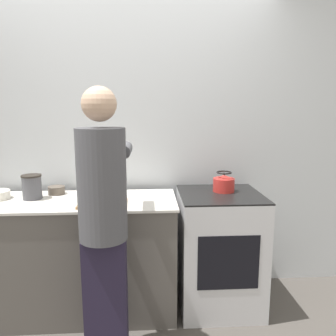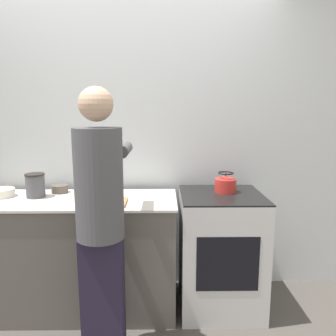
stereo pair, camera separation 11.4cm
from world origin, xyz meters
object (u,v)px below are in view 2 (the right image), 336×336
at_px(cutting_board, 103,203).
at_px(knife, 107,200).
at_px(oven, 220,251).
at_px(kettle, 225,184).
at_px(person, 100,215).
at_px(canister_jar, 35,185).
at_px(bowl_prep, 60,189).

distance_m(cutting_board, knife, 0.04).
xyz_separation_m(oven, kettle, (0.04, 0.06, 0.53)).
height_order(person, kettle, person).
bearing_deg(knife, oven, 34.24).
bearing_deg(canister_jar, knife, -15.28).
xyz_separation_m(bowl_prep, canister_jar, (-0.14, -0.13, 0.06)).
height_order(person, bowl_prep, person).
relative_size(oven, canister_jar, 5.01).
bearing_deg(knife, person, -60.59).
relative_size(kettle, canister_jar, 0.91).
bearing_deg(bowl_prep, canister_jar, -136.35).
xyz_separation_m(oven, bowl_prep, (-1.29, 0.16, 0.47)).
relative_size(person, bowl_prep, 13.02).
relative_size(person, cutting_board, 5.04).
distance_m(cutting_board, bowl_prep, 0.52).
xyz_separation_m(kettle, bowl_prep, (-1.32, 0.10, -0.06)).
relative_size(cutting_board, canister_jar, 1.82).
xyz_separation_m(person, knife, (-0.03, 0.40, -0.01)).
bearing_deg(kettle, cutting_board, -166.43).
distance_m(person, knife, 0.40).
bearing_deg(oven, canister_jar, 178.84).
height_order(person, knife, person).
distance_m(person, canister_jar, 0.82).
bearing_deg(oven, bowl_prep, 172.77).
xyz_separation_m(oven, cutting_board, (-0.88, -0.16, 0.44)).
height_order(bowl_prep, canister_jar, canister_jar).
relative_size(bowl_prep, canister_jar, 0.71).
bearing_deg(kettle, person, -145.80).
bearing_deg(kettle, knife, -167.97).
xyz_separation_m(oven, knife, (-0.85, -0.13, 0.45)).
relative_size(cutting_board, knife, 1.36).
height_order(person, cutting_board, person).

